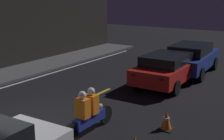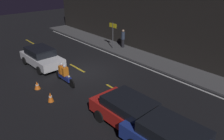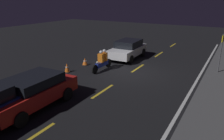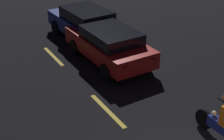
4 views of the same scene
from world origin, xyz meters
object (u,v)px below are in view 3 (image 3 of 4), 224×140
motorcycle (102,61)px  traffic_cone_near (85,62)px  taxi_red (31,91)px  traffic_cone_mid (67,68)px  shop_sign (222,46)px  sedan_white (128,49)px

motorcycle → traffic_cone_near: size_ratio=4.33×
taxi_red → traffic_cone_near: size_ratio=8.09×
traffic_cone_mid → shop_sign: bearing=117.8°
taxi_red → shop_sign: (-8.88, 6.61, 1.06)m
motorcycle → traffic_cone_mid: size_ratio=3.79×
motorcycle → traffic_cone_near: 1.78m
traffic_cone_near → sedan_white: bearing=150.7°
taxi_red → motorcycle: 5.93m
shop_sign → motorcycle: bearing=-66.3°
taxi_red → traffic_cone_mid: 4.81m
motorcycle → traffic_cone_near: (-0.34, -1.71, -0.38)m
sedan_white → traffic_cone_mid: size_ratio=6.88×
sedan_white → taxi_red: (9.51, 0.01, -0.01)m
sedan_white → motorcycle: (3.58, -0.11, -0.12)m
motorcycle → traffic_cone_mid: (1.52, -1.75, -0.35)m
taxi_red → traffic_cone_near: bearing=-164.6°
taxi_red → traffic_cone_near: taxi_red is taller
sedan_white → shop_sign: shop_sign is taller
taxi_red → motorcycle: (-5.93, -0.12, -0.11)m
traffic_cone_near → shop_sign: shop_sign is taller
traffic_cone_near → traffic_cone_mid: size_ratio=0.88×
taxi_red → sedan_white: bearing=179.2°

